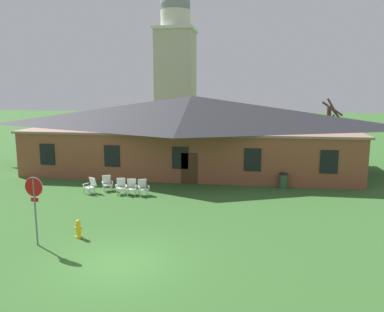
# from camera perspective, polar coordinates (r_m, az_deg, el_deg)

# --- Properties ---
(ground_plane) EXTENTS (200.00, 200.00, 0.00)m
(ground_plane) POSITION_cam_1_polar(r_m,az_deg,el_deg) (14.65, -10.79, -15.48)
(ground_plane) COLOR #336028
(brick_building) EXTENTS (24.89, 10.40, 5.82)m
(brick_building) POSITION_cam_1_polar(r_m,az_deg,el_deg) (30.24, -0.05, 3.61)
(brick_building) COLOR brown
(brick_building) RESTS_ON ground
(dome_tower) EXTENTS (5.18, 5.18, 19.83)m
(dome_tower) POSITION_cam_1_polar(r_m,az_deg,el_deg) (51.07, -2.45, 12.99)
(dome_tower) COLOR #BCB29E
(dome_tower) RESTS_ON ground
(stop_sign) EXTENTS (0.80, 0.10, 2.84)m
(stop_sign) POSITION_cam_1_polar(r_m,az_deg,el_deg) (16.48, -22.54, -5.71)
(stop_sign) COLOR slate
(stop_sign) RESTS_ON ground
(lawn_chair_by_porch) EXTENTS (0.81, 0.85, 0.96)m
(lawn_chair_by_porch) POSITION_cam_1_polar(r_m,az_deg,el_deg) (24.13, -14.95, -4.26)
(lawn_chair_by_porch) COLOR white
(lawn_chair_by_porch) RESTS_ON ground
(lawn_chair_near_door) EXTENTS (0.83, 0.86, 0.96)m
(lawn_chair_near_door) POSITION_cam_1_polar(r_m,az_deg,el_deg) (24.55, -12.62, -3.92)
(lawn_chair_near_door) COLOR white
(lawn_chair_near_door) RESTS_ON ground
(lawn_chair_left_end) EXTENTS (0.75, 0.80, 0.96)m
(lawn_chair_left_end) POSITION_cam_1_polar(r_m,az_deg,el_deg) (23.60, -10.60, -4.40)
(lawn_chair_left_end) COLOR white
(lawn_chair_left_end) RESTS_ON ground
(lawn_chair_middle) EXTENTS (0.73, 0.78, 0.96)m
(lawn_chair_middle) POSITION_cam_1_polar(r_m,az_deg,el_deg) (23.28, -9.05, -4.55)
(lawn_chair_middle) COLOR white
(lawn_chair_middle) RESTS_ON ground
(lawn_chair_right_end) EXTENTS (0.83, 0.86, 0.96)m
(lawn_chair_right_end) POSITION_cam_1_polar(r_m,az_deg,el_deg) (23.08, -7.37, -4.64)
(lawn_chair_right_end) COLOR white
(lawn_chair_right_end) RESTS_ON ground
(bare_tree_beside_building) EXTENTS (1.89, 1.60, 5.64)m
(bare_tree_beside_building) POSITION_cam_1_polar(r_m,az_deg,el_deg) (32.74, 19.77, 3.48)
(bare_tree_beside_building) COLOR brown
(bare_tree_beside_building) RESTS_ON ground
(fire_hydrant) EXTENTS (0.36, 0.28, 0.79)m
(fire_hydrant) POSITION_cam_1_polar(r_m,az_deg,el_deg) (17.23, -16.65, -10.44)
(fire_hydrant) COLOR gold
(fire_hydrant) RESTS_ON ground
(trash_bin) EXTENTS (0.56, 0.56, 0.98)m
(trash_bin) POSITION_cam_1_polar(r_m,az_deg,el_deg) (25.17, 13.50, -3.62)
(trash_bin) COLOR #335638
(trash_bin) RESTS_ON ground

